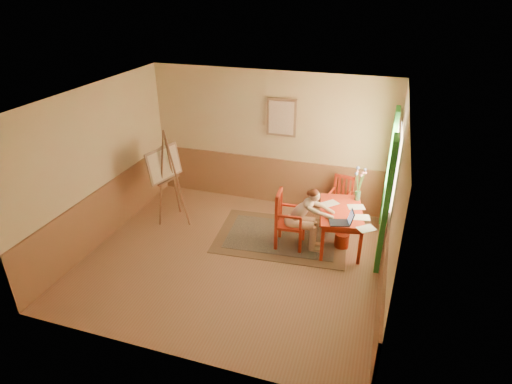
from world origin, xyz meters
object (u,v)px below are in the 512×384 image
(table, at_px, (341,214))
(figure, at_px, (304,216))
(chair_back, at_px, (341,199))
(laptop, at_px, (343,221))
(easel, at_px, (166,168))
(chair_left, at_px, (287,220))

(table, relative_size, figure, 1.11)
(chair_back, bearing_deg, figure, -111.73)
(laptop, relative_size, easel, 0.23)
(chair_back, xyz_separation_m, laptop, (0.19, -1.38, 0.31))
(easel, bearing_deg, figure, -4.45)
(chair_back, xyz_separation_m, figure, (-0.49, -1.22, 0.20))
(chair_left, xyz_separation_m, figure, (0.30, 0.01, 0.12))
(table, height_order, laptop, laptop)
(table, distance_m, chair_left, 0.95)
(table, xyz_separation_m, chair_back, (-0.11, 0.93, -0.18))
(laptop, bearing_deg, easel, 173.75)
(chair_left, height_order, figure, figure)
(table, height_order, chair_back, chair_back)
(easel, bearing_deg, table, 1.33)
(chair_back, relative_size, laptop, 2.09)
(table, distance_m, chair_back, 0.95)
(table, distance_m, figure, 0.67)
(chair_back, distance_m, laptop, 1.43)
(chair_back, relative_size, easel, 0.48)
(chair_left, distance_m, figure, 0.32)
(chair_left, relative_size, laptop, 2.44)
(chair_left, bearing_deg, figure, 1.25)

